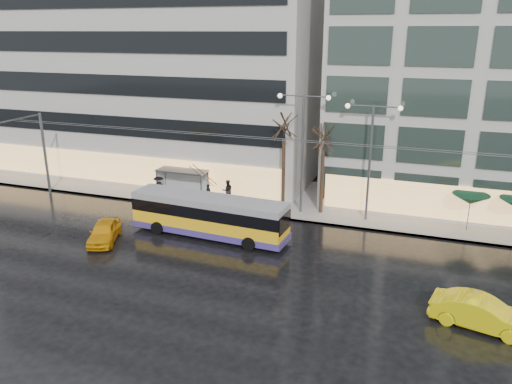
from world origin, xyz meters
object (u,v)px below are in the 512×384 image
at_px(street_lamp_near, 303,138).
at_px(taxi_a, 104,231).
at_px(bus_shelter, 179,177).
at_px(trolleybus, 209,217).

xyz_separation_m(street_lamp_near, taxi_a, (-11.11, -9.60, -5.29)).
xyz_separation_m(bus_shelter, street_lamp_near, (10.38, 0.11, 4.03)).
relative_size(trolleybus, taxi_a, 2.72).
relative_size(street_lamp_near, taxi_a, 2.19).
height_order(trolleybus, bus_shelter, trolleybus).
height_order(trolleybus, taxi_a, trolleybus).
bearing_deg(taxi_a, bus_shelter, 63.87).
bearing_deg(trolleybus, street_lamp_near, 53.15).
bearing_deg(bus_shelter, trolleybus, -48.68).
relative_size(trolleybus, street_lamp_near, 1.24).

